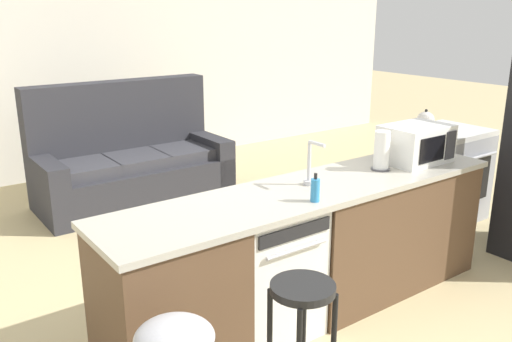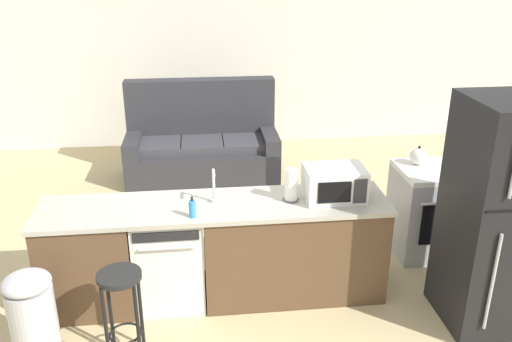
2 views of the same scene
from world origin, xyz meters
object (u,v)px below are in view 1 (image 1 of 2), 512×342
object	(u,v)px
bar_stool	(302,322)
couch	(130,164)
dishwasher	(264,270)
soap_bottle	(315,190)
kettle	(426,120)
stove_range	(442,174)
paper_towel_roll	(382,151)
microwave	(416,144)

from	to	relation	value
bar_stool	couch	size ratio (longest dim) A/B	0.37
dishwasher	bar_stool	bearing A→B (deg)	-113.51
soap_bottle	kettle	bearing A→B (deg)	21.90
soap_bottle	couch	size ratio (longest dim) A/B	0.09
stove_range	soap_bottle	bearing A→B (deg)	-162.29
paper_towel_roll	soap_bottle	world-z (taller)	paper_towel_roll
dishwasher	kettle	bearing A→B (deg)	15.58
paper_towel_roll	bar_stool	distance (m)	1.62
stove_range	couch	bearing A→B (deg)	134.19
stove_range	soap_bottle	distance (m)	2.56
dishwasher	couch	world-z (taller)	couch
microwave	soap_bottle	world-z (taller)	microwave
soap_bottle	couch	world-z (taller)	couch
paper_towel_roll	kettle	bearing A→B (deg)	25.83
microwave	bar_stool	world-z (taller)	microwave
paper_towel_roll	kettle	size ratio (longest dim) A/B	1.38
microwave	paper_towel_roll	xyz separation A→B (m)	(-0.37, 0.01, -0.00)
dishwasher	stove_range	size ratio (longest dim) A/B	0.93
microwave	soap_bottle	size ratio (longest dim) A/B	2.84
microwave	kettle	distance (m)	1.23
dishwasher	paper_towel_roll	distance (m)	1.21
dishwasher	soap_bottle	size ratio (longest dim) A/B	4.77
paper_towel_roll	soap_bottle	xyz separation A→B (m)	(-0.83, -0.22, -0.07)
soap_bottle	microwave	bearing A→B (deg)	10.02
stove_range	microwave	size ratio (longest dim) A/B	1.80
dishwasher	kettle	xyz separation A→B (m)	(2.43, 0.68, 0.56)
stove_range	couch	size ratio (longest dim) A/B	0.45
kettle	bar_stool	world-z (taller)	kettle
stove_range	soap_bottle	world-z (taller)	soap_bottle
microwave	couch	size ratio (longest dim) A/B	0.25
paper_towel_roll	couch	bearing A→B (deg)	103.80
microwave	kettle	size ratio (longest dim) A/B	2.44
paper_towel_roll	couch	world-z (taller)	couch
paper_towel_roll	soap_bottle	distance (m)	0.86
bar_stool	paper_towel_roll	bearing A→B (deg)	28.25
couch	paper_towel_roll	bearing A→B (deg)	-76.20
soap_bottle	bar_stool	bearing A→B (deg)	-136.11
microwave	kettle	world-z (taller)	microwave
stove_range	kettle	world-z (taller)	kettle
couch	microwave	bearing A→B (deg)	-69.53
soap_bottle	kettle	world-z (taller)	kettle
dishwasher	paper_towel_roll	world-z (taller)	paper_towel_roll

